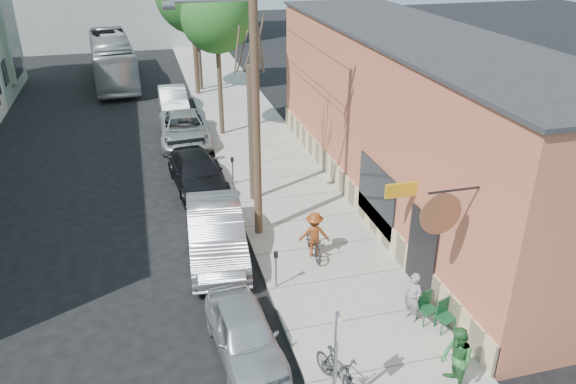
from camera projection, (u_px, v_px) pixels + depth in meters
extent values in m
plane|color=black|center=(204.00, 304.00, 16.67)|extent=(120.00, 120.00, 0.00)
cube|color=#A4A398|center=(263.00, 154.00, 27.20)|extent=(4.50, 58.00, 0.15)
cube|color=#BA6145|center=(415.00, 122.00, 21.69)|extent=(5.00, 20.00, 6.50)
cube|color=#2B2B2D|center=(424.00, 35.00, 20.26)|extent=(5.20, 20.20, 0.12)
cube|color=#DCBF8A|center=(350.00, 192.00, 22.28)|extent=(0.10, 20.00, 1.10)
cube|color=black|center=(422.00, 254.00, 16.73)|extent=(0.10, 1.60, 2.60)
cube|color=black|center=(376.00, 195.00, 19.64)|extent=(0.08, 3.00, 2.20)
cylinder|color=brown|center=(441.00, 214.00, 13.47)|extent=(1.10, 0.06, 1.10)
cube|color=#C09116|center=(401.00, 190.00, 16.53)|extent=(1.00, 0.08, 0.45)
cube|color=gray|center=(0.00, 23.00, 35.22)|extent=(1.10, 3.20, 7.00)
cube|color=slate|center=(335.00, 364.00, 12.20)|extent=(0.07, 0.07, 2.80)
cube|color=silver|center=(337.00, 327.00, 11.77)|extent=(0.02, 0.45, 0.60)
cylinder|color=slate|center=(276.00, 271.00, 16.95)|extent=(0.06, 0.06, 1.10)
cylinder|color=black|center=(276.00, 255.00, 16.69)|extent=(0.14, 0.14, 0.18)
cylinder|color=slate|center=(233.00, 173.00, 23.64)|extent=(0.06, 0.06, 1.10)
cylinder|color=black|center=(232.00, 160.00, 23.38)|extent=(0.14, 0.14, 0.18)
cylinder|color=#503A28|center=(255.00, 97.00, 18.08)|extent=(0.28, 0.28, 10.00)
cylinder|color=slate|center=(168.00, 5.00, 16.24)|extent=(0.35, 0.24, 0.24)
cylinder|color=#503A28|center=(192.00, 14.00, 34.47)|extent=(0.28, 0.28, 10.00)
cylinder|color=#44392C|center=(251.00, 135.00, 21.52)|extent=(0.24, 0.24, 5.41)
cylinder|color=#44392C|center=(220.00, 81.00, 28.49)|extent=(0.24, 0.24, 5.57)
sphere|color=#256122|center=(216.00, 17.00, 27.13)|extent=(3.45, 3.45, 3.45)
cylinder|color=#44392C|center=(199.00, 46.00, 36.33)|extent=(0.24, 0.24, 5.73)
imported|color=gray|center=(413.00, 297.00, 15.45)|extent=(0.55, 0.64, 1.49)
imported|color=#2B6C30|center=(456.00, 360.00, 13.10)|extent=(0.74, 0.90, 1.71)
imported|color=maroon|center=(314.00, 234.00, 18.48)|extent=(1.12, 0.79, 1.58)
imported|color=black|center=(314.00, 244.00, 18.63)|extent=(0.65, 1.71, 0.89)
imported|color=black|center=(337.00, 370.00, 13.30)|extent=(0.98, 1.71, 0.99)
imported|color=#AFB2B7|center=(245.00, 334.00, 14.45)|extent=(1.85, 3.96, 1.31)
imported|color=#9C9CA3|center=(216.00, 233.00, 18.74)|extent=(2.17, 5.31, 1.71)
imported|color=black|center=(197.00, 173.00, 23.62)|extent=(2.39, 5.00, 1.41)
imported|color=#A6ABAE|center=(185.00, 129.00, 28.49)|extent=(2.61, 5.43, 1.49)
imported|color=silver|center=(173.00, 100.00, 33.18)|extent=(1.59, 4.48, 1.47)
imported|color=silver|center=(112.00, 60.00, 39.19)|extent=(3.45, 11.47, 3.15)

